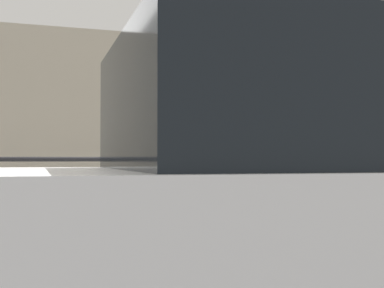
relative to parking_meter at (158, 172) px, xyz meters
The scene contains 6 objects.
sidewalk_curb 1.56m from the parking_meter, 88.73° to the left, with size 36.00×3.11×0.12m, color #9E9B93.
parking_meter is the anchor object (origin of this frame).
pedestrian_at_meter 0.74m from the parking_meter, 19.07° to the left, with size 0.59×0.59×1.69m.
parked_hatchback_white 1.98m from the parking_meter, 71.34° to the right, with size 4.02×1.82×1.81m.
background_railing 2.48m from the parking_meter, 89.39° to the left, with size 24.06×0.06×1.11m.
backdrop_wall 5.92m from the parking_meter, 89.75° to the left, with size 32.00×0.50×3.71m, color #ADA38E.
Camera 1 is at (-1.08, -3.91, 1.20)m, focal length 48.03 mm.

